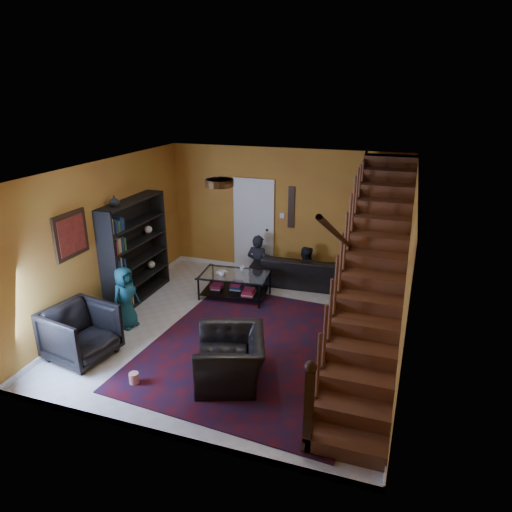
{
  "coord_description": "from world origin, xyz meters",
  "views": [
    {
      "loc": [
        2.47,
        -6.56,
        3.99
      ],
      "look_at": [
        0.13,
        0.4,
        1.25
      ],
      "focal_mm": 32.0,
      "sensor_mm": 36.0,
      "label": 1
    }
  ],
  "objects": [
    {
      "name": "floor",
      "position": [
        0.0,
        0.0,
        0.0
      ],
      "size": [
        5.5,
        5.5,
        0.0
      ],
      "primitive_type": "plane",
      "color": "beige",
      "rests_on": "ground"
    },
    {
      "name": "room",
      "position": [
        -1.33,
        1.33,
        0.05
      ],
      "size": [
        5.5,
        5.5,
        5.5
      ],
      "color": "#B88A29",
      "rests_on": "ground"
    },
    {
      "name": "staircase",
      "position": [
        2.12,
        -0.0,
        1.4
      ],
      "size": [
        0.95,
        5.02,
        3.18
      ],
      "color": "brown",
      "rests_on": "floor"
    },
    {
      "name": "bookshelf",
      "position": [
        -2.4,
        0.6,
        0.96
      ],
      "size": [
        0.35,
        1.8,
        2.0
      ],
      "color": "black",
      "rests_on": "floor"
    },
    {
      "name": "door",
      "position": [
        -0.7,
        2.73,
        1.02
      ],
      "size": [
        0.82,
        0.05,
        2.05
      ],
      "primitive_type": "cube",
      "color": "silver",
      "rests_on": "floor"
    },
    {
      "name": "framed_picture",
      "position": [
        -2.57,
        -0.9,
        1.75
      ],
      "size": [
        0.04,
        0.74,
        0.74
      ],
      "primitive_type": "cube",
      "color": "maroon",
      "rests_on": "room"
    },
    {
      "name": "wall_hanging",
      "position": [
        0.15,
        2.73,
        1.55
      ],
      "size": [
        0.14,
        0.03,
        0.9
      ],
      "primitive_type": "cube",
      "color": "black",
      "rests_on": "room"
    },
    {
      "name": "ceiling_fixture",
      "position": [
        0.0,
        -0.8,
        2.74
      ],
      "size": [
        0.4,
        0.4,
        0.1
      ],
      "primitive_type": "cylinder",
      "color": "#3F2814",
      "rests_on": "room"
    },
    {
      "name": "rug",
      "position": [
        0.48,
        -0.48,
        0.01
      ],
      "size": [
        3.65,
        4.1,
        0.02
      ],
      "primitive_type": "cube",
      "rotation": [
        0.0,
        0.0,
        -0.07
      ],
      "color": "#420B12",
      "rests_on": "floor"
    },
    {
      "name": "sofa",
      "position": [
        0.55,
        2.3,
        0.31
      ],
      "size": [
        2.19,
        0.94,
        0.63
      ],
      "primitive_type": "imported",
      "rotation": [
        0.0,
        0.0,
        3.19
      ],
      "color": "black",
      "rests_on": "floor"
    },
    {
      "name": "armchair_left",
      "position": [
        -2.05,
        -1.58,
        0.43
      ],
      "size": [
        1.08,
        1.06,
        0.85
      ],
      "primitive_type": "imported",
      "rotation": [
        0.0,
        0.0,
        1.39
      ],
      "color": "black",
      "rests_on": "floor"
    },
    {
      "name": "armchair_right",
      "position": [
        0.35,
        -1.4,
        0.36
      ],
      "size": [
        1.27,
        1.36,
        0.71
      ],
      "primitive_type": "imported",
      "rotation": [
        0.0,
        0.0,
        -1.22
      ],
      "color": "black",
      "rests_on": "floor"
    },
    {
      "name": "person_adult_a",
      "position": [
        -0.48,
        2.35,
        0.26
      ],
      "size": [
        0.56,
        0.41,
        1.42
      ],
      "primitive_type": "imported",
      "rotation": [
        0.0,
        0.0,
        3.01
      ],
      "color": "black",
      "rests_on": "sofa"
    },
    {
      "name": "person_adult_b",
      "position": [
        0.58,
        2.35,
        0.19
      ],
      "size": [
        0.67,
        0.55,
        1.27
      ],
      "primitive_type": "imported",
      "rotation": [
        0.0,
        0.0,
        3.26
      ],
      "color": "black",
      "rests_on": "sofa"
    },
    {
      "name": "person_child",
      "position": [
        -1.95,
        -0.51,
        0.56
      ],
      "size": [
        0.47,
        0.61,
        1.12
      ],
      "primitive_type": "imported",
      "rotation": [
        0.0,
        0.0,
        1.35
      ],
      "color": "#184F5D",
      "rests_on": "armchair_left"
    },
    {
      "name": "coffee_table",
      "position": [
        -0.58,
        1.2,
        0.29
      ],
      "size": [
        1.39,
        0.89,
        0.5
      ],
      "rotation": [
        0.0,
        0.0,
        0.1
      ],
      "color": "black",
      "rests_on": "floor"
    },
    {
      "name": "cup_a",
      "position": [
        -0.78,
        1.03,
        0.56
      ],
      "size": [
        0.17,
        0.17,
        0.11
      ],
      "primitive_type": "imported",
      "rotation": [
        0.0,
        0.0,
        -0.32
      ],
      "color": "#999999",
      "rests_on": "coffee_table"
    },
    {
      "name": "cup_b",
      "position": [
        -0.49,
        1.4,
        0.55
      ],
      "size": [
        0.14,
        0.14,
        0.1
      ],
      "primitive_type": "imported",
      "rotation": [
        0.0,
        0.0,
        0.4
      ],
      "color": "#999999",
      "rests_on": "coffee_table"
    },
    {
      "name": "bowl",
      "position": [
        -0.83,
        1.12,
        0.53
      ],
      "size": [
        0.24,
        0.24,
        0.05
      ],
      "primitive_type": "imported",
      "rotation": [
        0.0,
        0.0,
        -0.21
      ],
      "color": "#999999",
      "rests_on": "coffee_table"
    },
    {
      "name": "vase",
      "position": [
        -2.41,
        0.1,
        2.1
      ],
      "size": [
        0.18,
        0.18,
        0.19
      ],
      "primitive_type": "imported",
      "color": "#999999",
      "rests_on": "bookshelf"
    },
    {
      "name": "popcorn_bucket",
      "position": [
        -0.91,
        -1.94,
        0.1
      ],
      "size": [
        0.18,
        0.18,
        0.16
      ],
      "primitive_type": "cylinder",
      "rotation": [
        0.0,
        0.0,
        -0.35
      ],
      "color": "red",
      "rests_on": "rug"
    }
  ]
}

